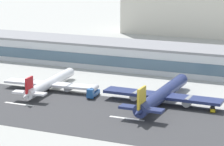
{
  "coord_description": "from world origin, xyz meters",
  "views": [
    {
      "loc": [
        61.64,
        -152.58,
        53.4
      ],
      "look_at": [
        -15.73,
        24.55,
        8.19
      ],
      "focal_mm": 85.42,
      "sensor_mm": 36.0,
      "label": 1
    }
  ],
  "objects_px": {
    "distant_hotel_block": "(221,6)",
    "airliner_gold_tail_gate_2": "(161,95)",
    "airliner_red_tail_gate_1": "(49,84)",
    "service_fuel_truck_0": "(93,91)",
    "terminal_building": "(149,57)",
    "service_baggage_tug_1": "(213,109)"
  },
  "relations": [
    {
      "from": "distant_hotel_block",
      "to": "airliner_gold_tail_gate_2",
      "type": "relative_size",
      "value": 2.33
    },
    {
      "from": "airliner_red_tail_gate_1",
      "to": "service_fuel_truck_0",
      "type": "xyz_separation_m",
      "value": [
        19.15,
        -0.45,
        -0.85
      ]
    },
    {
      "from": "airliner_red_tail_gate_1",
      "to": "terminal_building",
      "type": "bearing_deg",
      "value": -28.19
    },
    {
      "from": "terminal_building",
      "to": "airliner_gold_tail_gate_2",
      "type": "relative_size",
      "value": 3.87
    },
    {
      "from": "service_baggage_tug_1",
      "to": "distant_hotel_block",
      "type": "bearing_deg",
      "value": 175.35
    },
    {
      "from": "service_fuel_truck_0",
      "to": "service_baggage_tug_1",
      "type": "bearing_deg",
      "value": 81.46
    },
    {
      "from": "distant_hotel_block",
      "to": "service_fuel_truck_0",
      "type": "distance_m",
      "value": 162.64
    },
    {
      "from": "terminal_building",
      "to": "distant_hotel_block",
      "type": "relative_size",
      "value": 1.66
    },
    {
      "from": "distant_hotel_block",
      "to": "service_baggage_tug_1",
      "type": "distance_m",
      "value": 166.81
    },
    {
      "from": "distant_hotel_block",
      "to": "airliner_red_tail_gate_1",
      "type": "relative_size",
      "value": 2.81
    },
    {
      "from": "service_baggage_tug_1",
      "to": "service_fuel_truck_0",
      "type": "bearing_deg",
      "value": -107.65
    },
    {
      "from": "distant_hotel_block",
      "to": "service_fuel_truck_0",
      "type": "relative_size",
      "value": 13.9
    },
    {
      "from": "service_fuel_truck_0",
      "to": "service_baggage_tug_1",
      "type": "relative_size",
      "value": 2.49
    },
    {
      "from": "airliner_gold_tail_gate_2",
      "to": "service_baggage_tug_1",
      "type": "distance_m",
      "value": 18.66
    },
    {
      "from": "airliner_gold_tail_gate_2",
      "to": "service_fuel_truck_0",
      "type": "distance_m",
      "value": 26.42
    },
    {
      "from": "terminal_building",
      "to": "service_fuel_truck_0",
      "type": "bearing_deg",
      "value": -93.4
    },
    {
      "from": "airliner_gold_tail_gate_2",
      "to": "service_fuel_truck_0",
      "type": "height_order",
      "value": "airliner_gold_tail_gate_2"
    },
    {
      "from": "distant_hotel_block",
      "to": "airliner_red_tail_gate_1",
      "type": "distance_m",
      "value": 164.55
    },
    {
      "from": "airliner_gold_tail_gate_2",
      "to": "service_fuel_truck_0",
      "type": "relative_size",
      "value": 5.97
    },
    {
      "from": "airliner_gold_tail_gate_2",
      "to": "service_baggage_tug_1",
      "type": "xyz_separation_m",
      "value": [
        18.48,
        -0.77,
        -2.43
      ]
    },
    {
      "from": "terminal_building",
      "to": "service_baggage_tug_1",
      "type": "distance_m",
      "value": 67.66
    },
    {
      "from": "airliner_red_tail_gate_1",
      "to": "service_fuel_truck_0",
      "type": "height_order",
      "value": "airliner_red_tail_gate_1"
    }
  ]
}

